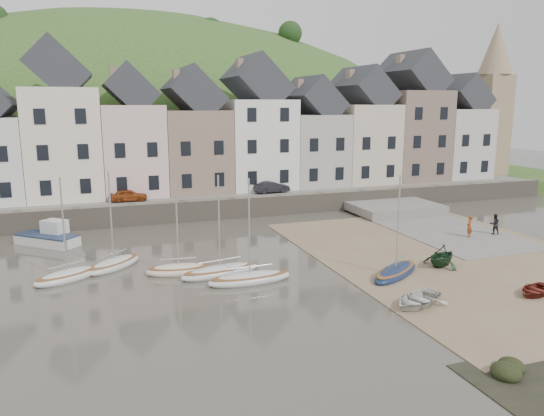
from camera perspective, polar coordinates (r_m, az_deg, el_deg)
name	(u,v)px	position (r m, az deg, el deg)	size (l,w,h in m)	color
ground	(305,275)	(31.61, 3.64, -7.40)	(160.00, 160.00, 0.00)	#413C33
quay_land	(199,185)	(61.39, -8.07, 2.51)	(90.00, 30.00, 1.50)	#2E5120
quay_street	(222,194)	(50.18, -5.50, 1.50)	(70.00, 7.00, 0.10)	slate
seawall	(232,208)	(46.96, -4.45, 0.02)	(70.00, 1.20, 1.80)	slate
beach	(456,257)	(37.13, 19.54, -5.12)	(18.00, 26.00, 0.06)	#7C624B
slipway	(433,226)	(45.61, 17.22, -1.90)	(8.00, 18.00, 0.12)	slate
hillside	(140,271)	(92.19, -14.29, -6.69)	(134.40, 84.00, 84.00)	#2E5120
townhouse_terrace	(230,132)	(53.33, -4.68, 8.35)	(61.05, 8.00, 13.93)	silver
church_spire	(493,96)	(69.27, 23.09, 11.30)	(4.00, 4.00, 18.00)	#997F60
sailboat_0	(68,276)	(32.94, -21.53, -6.93)	(4.28, 3.35, 6.32)	silver
sailboat_1	(114,264)	(34.30, -16.97, -5.90)	(4.10, 3.95, 6.32)	silver
sailboat_2	(179,269)	(32.29, -10.21, -6.65)	(4.10, 1.96, 6.32)	beige
sailboat_3	(220,271)	(31.66, -5.72, -6.91)	(5.24, 2.44, 6.32)	silver
sailboat_4	(250,278)	(30.31, -2.47, -7.70)	(5.08, 1.65, 6.32)	silver
sailboat_5	(396,272)	(32.24, 13.42, -6.83)	(4.93, 3.98, 6.32)	#142241
motorboat_2	(49,236)	(41.49, -23.29, -2.89)	(4.71, 4.48, 1.70)	silver
rowboat_white	(417,299)	(27.84, 15.66, -9.64)	(2.28, 3.19, 0.66)	silver
rowboat_green	(442,256)	(34.55, 18.12, -4.98)	(2.30, 2.66, 1.40)	#17341C
rowboat_red	(535,290)	(31.67, 26.95, -8.00)	(1.87, 2.61, 0.54)	maroon
person_red	(469,226)	(42.39, 20.85, -1.89)	(0.61, 0.40, 1.67)	brown
person_dark	(495,224)	(44.09, 23.25, -1.63)	(0.78, 0.61, 1.61)	black
car_left	(129,195)	(47.78, -15.47, 1.35)	(1.30, 3.23, 1.10)	#8D3B14
car_right	(272,187)	(50.46, -0.01, 2.31)	(1.20, 3.43, 1.13)	black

